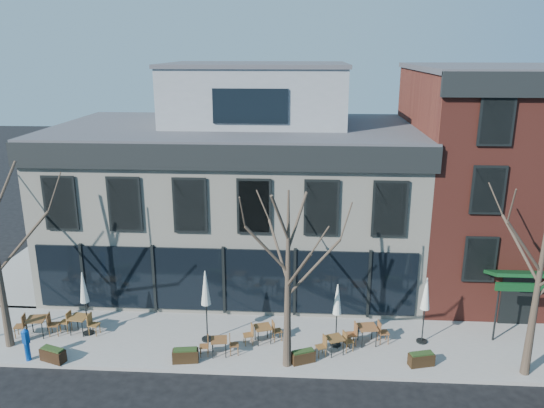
{
  "coord_description": "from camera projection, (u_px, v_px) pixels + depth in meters",
  "views": [
    {
      "loc": [
        3.53,
        -21.88,
        11.99
      ],
      "look_at": [
        2.05,
        2.0,
        4.92
      ],
      "focal_mm": 35.0,
      "sensor_mm": 36.0,
      "label": 1
    }
  ],
  "objects": [
    {
      "name": "ground",
      "position": [
        225.0,
        317.0,
        24.55
      ],
      "size": [
        120.0,
        120.0,
        0.0
      ],
      "primitive_type": "plane",
      "color": "black",
      "rests_on": "ground"
    },
    {
      "name": "sidewalk_front",
      "position": [
        294.0,
        343.0,
        22.27
      ],
      "size": [
        33.5,
        4.7,
        0.15
      ],
      "primitive_type": "cube",
      "color": "gray",
      "rests_on": "ground"
    },
    {
      "name": "sidewalk_side",
      "position": [
        49.0,
        260.0,
        30.93
      ],
      "size": [
        4.5,
        12.0,
        0.15
      ],
      "primitive_type": "cube",
      "color": "gray",
      "rests_on": "ground"
    },
    {
      "name": "corner_building",
      "position": [
        238.0,
        190.0,
        28.05
      ],
      "size": [
        18.39,
        10.39,
        11.1
      ],
      "color": "beige",
      "rests_on": "ground"
    },
    {
      "name": "red_brick_building",
      "position": [
        490.0,
        178.0,
        26.95
      ],
      "size": [
        8.2,
        11.78,
        11.18
      ],
      "color": "maroon",
      "rests_on": "ground"
    },
    {
      "name": "tree_mid",
      "position": [
        288.0,
        279.0,
        19.56
      ],
      "size": [
        3.5,
        3.55,
        7.04
      ],
      "color": "#382B21",
      "rests_on": "sidewalk_front"
    },
    {
      "name": "tree_right",
      "position": [
        539.0,
        279.0,
        18.96
      ],
      "size": [
        3.72,
        3.77,
        7.48
      ],
      "color": "#382B21",
      "rests_on": "sidewalk_front"
    },
    {
      "name": "call_box",
      "position": [
        26.0,
        343.0,
        20.7
      ],
      "size": [
        0.29,
        0.28,
        1.4
      ],
      "color": "#0B3B94",
      "rests_on": "sidewalk_front"
    },
    {
      "name": "cafe_set_0",
      "position": [
        37.0,
        325.0,
        22.54
      ],
      "size": [
        1.93,
        0.87,
        0.99
      ],
      "color": "brown",
      "rests_on": "sidewalk_front"
    },
    {
      "name": "cafe_set_1",
      "position": [
        80.0,
        323.0,
        22.77
      ],
      "size": [
        1.83,
        0.8,
        0.95
      ],
      "color": "brown",
      "rests_on": "sidewalk_front"
    },
    {
      "name": "cafe_set_2",
      "position": [
        219.0,
        345.0,
        21.15
      ],
      "size": [
        1.65,
        0.74,
        0.85
      ],
      "color": "brown",
      "rests_on": "sidewalk_front"
    },
    {
      "name": "cafe_set_3",
      "position": [
        263.0,
        332.0,
        22.06
      ],
      "size": [
        1.71,
        0.95,
        0.88
      ],
      "color": "brown",
      "rests_on": "sidewalk_front"
    },
    {
      "name": "cafe_set_4",
      "position": [
        335.0,
        343.0,
        21.25
      ],
      "size": [
        1.66,
        1.03,
        0.86
      ],
      "color": "brown",
      "rests_on": "sidewalk_front"
    },
    {
      "name": "cafe_set_5",
      "position": [
        367.0,
        333.0,
        21.92
      ],
      "size": [
        1.9,
        0.86,
        0.98
      ],
      "color": "brown",
      "rests_on": "sidewalk_front"
    },
    {
      "name": "umbrella_0",
      "position": [
        84.0,
        291.0,
        22.27
      ],
      "size": [
        0.46,
        0.46,
        2.86
      ],
      "color": "black",
      "rests_on": "sidewalk_front"
    },
    {
      "name": "umbrella_2",
      "position": [
        206.0,
        292.0,
        21.73
      ],
      "size": [
        0.5,
        0.5,
        3.15
      ],
      "color": "black",
      "rests_on": "sidewalk_front"
    },
    {
      "name": "umbrella_3",
      "position": [
        337.0,
        303.0,
        21.4
      ],
      "size": [
        0.44,
        0.44,
        2.76
      ],
      "color": "black",
      "rests_on": "sidewalk_front"
    },
    {
      "name": "umbrella_4",
      "position": [
        426.0,
        297.0,
        21.61
      ],
      "size": [
        0.47,
        0.47,
        2.92
      ],
      "color": "black",
      "rests_on": "sidewalk_front"
    },
    {
      "name": "planter_0",
      "position": [
        53.0,
        355.0,
        20.77
      ],
      "size": [
        1.09,
        0.72,
        0.57
      ],
      "color": "black",
      "rests_on": "sidewalk_front"
    },
    {
      "name": "planter_1",
      "position": [
        185.0,
        355.0,
        20.72
      ],
      "size": [
        1.05,
        0.54,
        0.56
      ],
      "color": "black",
      "rests_on": "sidewalk_front"
    },
    {
      "name": "planter_2",
      "position": [
        303.0,
        356.0,
        20.69
      ],
      "size": [
        1.0,
        0.71,
        0.52
      ],
      "color": "#312010",
      "rests_on": "sidewalk_front"
    },
    {
      "name": "planter_3",
      "position": [
        421.0,
        359.0,
        20.49
      ],
      "size": [
        1.05,
        0.63,
        0.55
      ],
      "color": "black",
      "rests_on": "sidewalk_front"
    }
  ]
}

